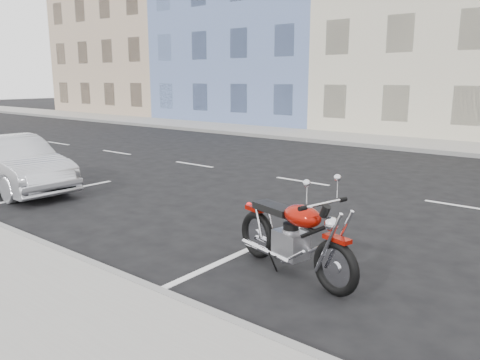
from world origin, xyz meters
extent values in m
plane|color=black|center=(0.00, 0.00, 0.00)|extent=(120.00, 120.00, 0.00)
cube|color=gray|center=(-5.00, 8.70, 0.07)|extent=(80.00, 3.40, 0.15)
cube|color=gray|center=(-5.00, 7.00, 0.08)|extent=(80.00, 0.12, 0.16)
cube|color=tan|center=(-26.00, 16.30, 6.00)|extent=(12.00, 12.00, 12.00)
cube|color=#5B72A6|center=(-14.00, 16.30, 6.50)|extent=(12.00, 12.00, 13.00)
cube|color=beige|center=(-2.00, 16.30, 5.75)|extent=(12.00, 12.00, 11.50)
torus|color=black|center=(2.61, -5.71, 0.35)|extent=(0.73, 0.31, 0.73)
torus|color=black|center=(1.09, -5.30, 0.35)|extent=(0.73, 0.31, 0.73)
cube|color=#8D0D05|center=(2.61, -5.71, 0.73)|extent=(0.39, 0.23, 0.05)
cube|color=#8D0D05|center=(1.05, -5.29, 0.75)|extent=(0.36, 0.25, 0.07)
cube|color=gray|center=(1.80, -5.50, 0.41)|extent=(0.52, 0.43, 0.37)
ellipsoid|color=#8D0D05|center=(2.01, -5.55, 0.87)|extent=(0.68, 0.52, 0.29)
cube|color=black|center=(1.46, -5.40, 0.85)|extent=(0.72, 0.45, 0.10)
cylinder|color=silver|center=(2.37, -5.65, 1.12)|extent=(0.24, 0.74, 0.04)
sphere|color=silver|center=(2.51, -5.69, 0.89)|extent=(0.18, 0.18, 0.18)
cylinder|color=silver|center=(1.42, -5.55, 0.24)|extent=(1.02, 0.35, 0.09)
cylinder|color=silver|center=(1.49, -5.26, 0.24)|extent=(1.02, 0.35, 0.09)
cylinder|color=silver|center=(2.55, -5.70, 0.67)|extent=(0.42, 0.16, 0.86)
cylinder|color=black|center=(2.03, -5.56, 0.60)|extent=(0.86, 0.28, 0.54)
imported|color=#ACAEB4|center=(-6.94, -5.27, 0.66)|extent=(4.05, 1.58, 1.31)
camera|label=1|loc=(4.31, -10.50, 2.66)|focal=35.00mm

